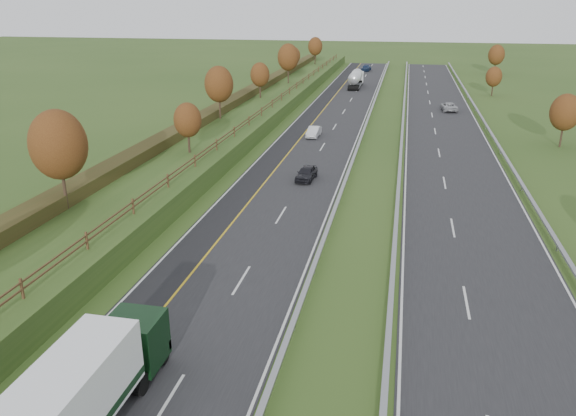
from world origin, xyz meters
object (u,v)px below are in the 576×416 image
object	(u,v)px
road_tanker	(356,78)
car_small_far	(366,68)
car_oncoming	(449,107)
car_silver_mid	(314,132)
car_dark_near	(306,173)

from	to	relation	value
road_tanker	car_small_far	size ratio (longest dim) A/B	2.21
road_tanker	car_oncoming	world-z (taller)	road_tanker
car_silver_mid	car_oncoming	world-z (taller)	car_oncoming
car_dark_near	car_silver_mid	distance (m)	19.15
car_silver_mid	road_tanker	bearing A→B (deg)	90.56
car_dark_near	car_silver_mid	bearing A→B (deg)	101.50
car_silver_mid	car_oncoming	xyz separation A→B (m)	(18.73, 23.02, 0.01)
car_dark_near	car_silver_mid	xyz separation A→B (m)	(-2.31, 19.01, -0.01)
car_small_far	road_tanker	bearing A→B (deg)	-83.91
road_tanker	car_silver_mid	xyz separation A→B (m)	(-1.29, -46.87, -1.14)
car_oncoming	car_small_far	bearing A→B (deg)	-76.29
car_small_far	car_oncoming	size ratio (longest dim) A/B	1.02
car_dark_near	car_oncoming	xyz separation A→B (m)	(16.42, 42.02, 0.00)
car_silver_mid	car_small_far	size ratio (longest dim) A/B	0.81
road_tanker	car_silver_mid	bearing A→B (deg)	-91.57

